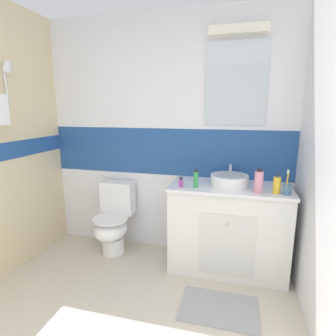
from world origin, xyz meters
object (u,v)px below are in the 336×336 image
at_px(deodorant_spray_can, 196,179).
at_px(mouthwash_bottle, 259,181).
at_px(sink_basin, 229,180).
at_px(toilet, 114,220).
at_px(perfume_flask_small, 181,182).
at_px(toothbrush_cup, 287,189).
at_px(soap_dispenser, 277,185).

distance_m(deodorant_spray_can, mouthwash_bottle, 0.55).
height_order(sink_basin, toilet, sink_basin).
xyz_separation_m(deodorant_spray_can, perfume_flask_small, (-0.13, -0.03, -0.03)).
distance_m(deodorant_spray_can, perfume_flask_small, 0.14).
relative_size(toothbrush_cup, soap_dispenser, 1.18).
height_order(toilet, mouthwash_bottle, mouthwash_bottle).
xyz_separation_m(sink_basin, mouthwash_bottle, (0.25, -0.17, 0.04)).
relative_size(sink_basin, perfume_flask_small, 4.29).
bearing_deg(soap_dispenser, toothbrush_cup, -18.52).
height_order(toilet, soap_dispenser, soap_dispenser).
distance_m(sink_basin, soap_dispenser, 0.42).
height_order(toothbrush_cup, soap_dispenser, toothbrush_cup).
xyz_separation_m(toilet, deodorant_spray_can, (0.91, -0.15, 0.57)).
bearing_deg(toothbrush_cup, mouthwash_bottle, 179.74).
relative_size(toothbrush_cup, deodorant_spray_can, 1.29).
relative_size(sink_basin, deodorant_spray_can, 2.38).
relative_size(toothbrush_cup, perfume_flask_small, 2.32).
relative_size(deodorant_spray_can, mouthwash_bottle, 0.79).
bearing_deg(perfume_flask_small, deodorant_spray_can, 11.23).
xyz_separation_m(toilet, soap_dispenser, (1.61, -0.16, 0.56)).
bearing_deg(soap_dispenser, sink_basin, 160.50).
xyz_separation_m(sink_basin, deodorant_spray_can, (-0.30, -0.14, 0.02)).
xyz_separation_m(toothbrush_cup, deodorant_spray_can, (-0.77, 0.03, 0.02)).
distance_m(sink_basin, mouthwash_bottle, 0.30).
bearing_deg(soap_dispenser, deodorant_spray_can, 179.60).
xyz_separation_m(toothbrush_cup, soap_dispenser, (-0.08, 0.03, 0.02)).
distance_m(toilet, perfume_flask_small, 0.96).
distance_m(sink_basin, deodorant_spray_can, 0.33).
bearing_deg(perfume_flask_small, toothbrush_cup, -0.29).
height_order(sink_basin, soap_dispenser, soap_dispenser).
bearing_deg(mouthwash_bottle, perfume_flask_small, 179.69).
bearing_deg(toothbrush_cup, perfume_flask_small, 179.71).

